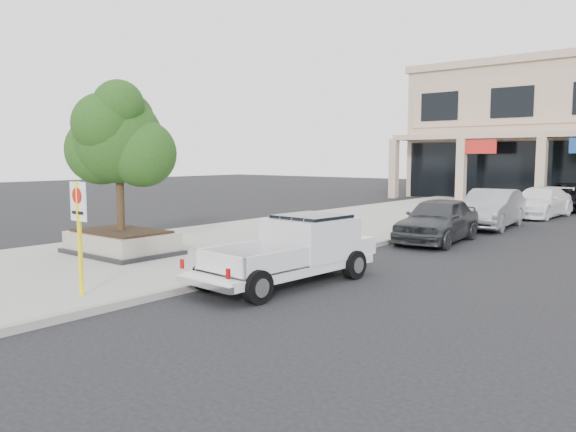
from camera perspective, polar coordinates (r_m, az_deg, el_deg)
The scene contains 12 objects.
ground at distance 12.18m, azimuth -1.64°, elevation -7.91°, with size 120.00×120.00×0.00m, color black.
sidewalk at distance 20.16m, azimuth -2.20°, elevation -2.13°, with size 8.00×52.00×0.15m, color gray.
curb at distance 17.81m, azimuth 7.35°, elevation -3.26°, with size 0.20×52.00×0.15m, color gray.
planter at distance 16.95m, azimuth -16.54°, elevation -2.56°, with size 3.20×2.20×0.68m.
planter_tree at distance 16.75m, azimuth -16.14°, elevation 7.43°, with size 2.90×2.55×4.00m.
no_parking_sign at distance 11.90m, azimuth -20.47°, elevation -0.62°, with size 0.55×0.09×2.30m.
hedge at distance 17.11m, azimuth 3.67°, elevation -1.77°, with size 1.10×0.99×0.94m, color #144212.
pickup_truck at distance 12.89m, azimuth -0.25°, elevation -3.58°, with size 1.84×4.96×1.56m, color silver, non-canonical shape.
curb_car_a at distance 19.97m, azimuth 14.95°, elevation -0.37°, with size 1.84×4.58×1.56m, color #303235.
curb_car_b at distance 24.63m, azimuth 19.95°, elevation 0.69°, with size 1.69×4.86×1.60m, color gray.
curb_car_c at distance 30.07m, azimuth 24.17°, elevation 1.28°, with size 2.03×5.00×1.45m, color white.
curb_car_d at distance 34.62m, azimuth 26.47°, elevation 1.76°, with size 2.47×5.35×1.49m, color black.
Camera 1 is at (7.78, -8.90, 2.93)m, focal length 35.00 mm.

